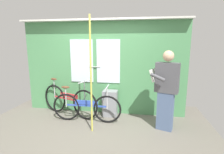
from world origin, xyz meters
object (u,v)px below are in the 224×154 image
bicycle_leaning_behind (69,100)px  passenger_reading_newspaper (166,89)px  trash_bin_by_wall (110,103)px  bicycle_near_door (86,107)px  handrail_pole (91,76)px

bicycle_leaning_behind → passenger_reading_newspaper: bearing=10.8°
bicycle_leaning_behind → trash_bin_by_wall: (1.04, 0.15, -0.06)m
bicycle_near_door → bicycle_leaning_behind: bearing=151.3°
bicycle_near_door → handrail_pole: (0.26, -0.43, 0.83)m
passenger_reading_newspaper → trash_bin_by_wall: size_ratio=2.58×
trash_bin_by_wall → handrail_pole: (-0.24, -0.87, 0.85)m
passenger_reading_newspaper → bicycle_leaning_behind: bearing=10.1°
bicycle_near_door → bicycle_leaning_behind: bicycle_leaning_behind is taller
trash_bin_by_wall → handrail_pole: handrail_pole is taller
passenger_reading_newspaper → handrail_pole: (-1.51, -0.33, 0.29)m
bicycle_leaning_behind → passenger_reading_newspaper: (2.31, -0.38, 0.50)m
bicycle_near_door → trash_bin_by_wall: size_ratio=2.52×
bicycle_leaning_behind → trash_bin_by_wall: bearing=28.3°
bicycle_leaning_behind → trash_bin_by_wall: size_ratio=2.54×
bicycle_near_door → bicycle_leaning_behind: 0.62m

